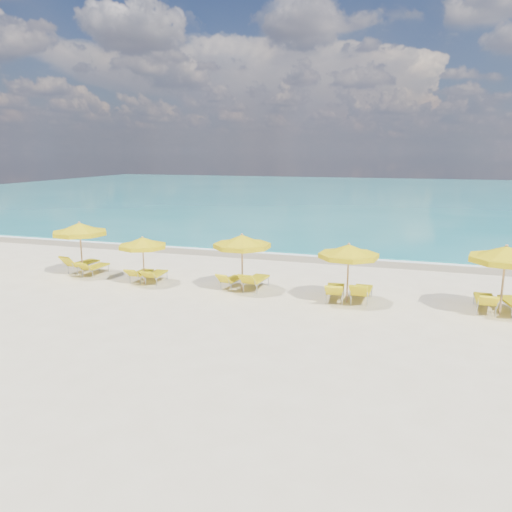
% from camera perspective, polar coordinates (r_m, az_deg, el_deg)
% --- Properties ---
extents(ground_plane, '(120.00, 120.00, 0.00)m').
position_cam_1_polar(ground_plane, '(20.10, -1.29, -4.19)').
color(ground_plane, beige).
extents(ocean, '(120.00, 80.00, 0.30)m').
position_cam_1_polar(ocean, '(66.79, 12.19, 6.87)').
color(ocean, '#16787C').
rests_on(ocean, ground).
extents(wet_sand_band, '(120.00, 2.60, 0.01)m').
position_cam_1_polar(wet_sand_band, '(27.00, 3.77, -0.02)').
color(wet_sand_band, tan).
rests_on(wet_sand_band, ground).
extents(foam_line, '(120.00, 1.20, 0.03)m').
position_cam_1_polar(foam_line, '(27.76, 4.17, 0.30)').
color(foam_line, white).
rests_on(foam_line, ground).
extents(whitecap_near, '(14.00, 0.36, 0.05)m').
position_cam_1_polar(whitecap_near, '(37.75, -1.60, 3.42)').
color(whitecap_near, white).
rests_on(whitecap_near, ground).
extents(whitecap_far, '(18.00, 0.30, 0.05)m').
position_cam_1_polar(whitecap_far, '(42.67, 19.77, 3.71)').
color(whitecap_far, white).
rests_on(whitecap_far, ground).
extents(umbrella_2, '(2.97, 2.97, 2.47)m').
position_cam_1_polar(umbrella_2, '(23.86, -19.51, 2.87)').
color(umbrella_2, tan).
rests_on(umbrella_2, ground).
extents(umbrella_3, '(2.15, 2.15, 2.07)m').
position_cam_1_polar(umbrella_3, '(21.56, -12.83, 1.44)').
color(umbrella_3, tan).
rests_on(umbrella_3, ground).
extents(umbrella_4, '(3.06, 3.06, 2.35)m').
position_cam_1_polar(umbrella_4, '(19.96, -1.61, 1.62)').
color(umbrella_4, tan).
rests_on(umbrella_4, ground).
extents(umbrella_5, '(2.74, 2.74, 2.28)m').
position_cam_1_polar(umbrella_5, '(18.66, 10.55, 0.48)').
color(umbrella_5, tan).
rests_on(umbrella_5, ground).
extents(umbrella_6, '(2.93, 2.93, 2.48)m').
position_cam_1_polar(umbrella_6, '(18.95, 26.65, 0.12)').
color(umbrella_6, tan).
rests_on(umbrella_6, ground).
extents(lounger_2_left, '(0.99, 1.99, 0.95)m').
position_cam_1_polar(lounger_2_left, '(24.82, -19.21, -1.15)').
color(lounger_2_left, '#A5A8AD').
rests_on(lounger_2_left, ground).
extents(lounger_2_right, '(0.67, 1.81, 0.81)m').
position_cam_1_polar(lounger_2_right, '(24.07, -17.89, -1.52)').
color(lounger_2_right, '#A5A8AD').
rests_on(lounger_2_right, ground).
extents(lounger_3_left, '(0.58, 1.68, 0.73)m').
position_cam_1_polar(lounger_3_left, '(22.42, -13.00, -2.25)').
color(lounger_3_left, '#A5A8AD').
rests_on(lounger_3_left, ground).
extents(lounger_3_right, '(0.73, 1.79, 0.73)m').
position_cam_1_polar(lounger_3_right, '(22.04, -11.35, -2.41)').
color(lounger_3_right, '#A5A8AD').
rests_on(lounger_3_right, ground).
extents(lounger_4_left, '(0.80, 1.68, 0.77)m').
position_cam_1_polar(lounger_4_left, '(20.82, -2.76, -3.05)').
color(lounger_4_left, '#A5A8AD').
rests_on(lounger_4_left, ground).
extents(lounger_4_right, '(0.81, 2.00, 0.89)m').
position_cam_1_polar(lounger_4_right, '(20.52, -0.04, -3.15)').
color(lounger_4_right, '#A5A8AD').
rests_on(lounger_4_right, ground).
extents(lounger_5_left, '(0.85, 2.05, 0.88)m').
position_cam_1_polar(lounger_5_left, '(19.28, 9.01, -4.28)').
color(lounger_5_left, '#A5A8AD').
rests_on(lounger_5_left, ground).
extents(lounger_5_right, '(0.74, 1.98, 0.93)m').
position_cam_1_polar(lounger_5_right, '(19.28, 11.96, -4.39)').
color(lounger_5_right, '#A5A8AD').
rests_on(lounger_5_right, ground).
extents(lounger_6_left, '(0.70, 1.97, 0.88)m').
position_cam_1_polar(lounger_6_left, '(19.57, 24.66, -5.02)').
color(lounger_6_left, '#A5A8AD').
rests_on(lounger_6_left, ground).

